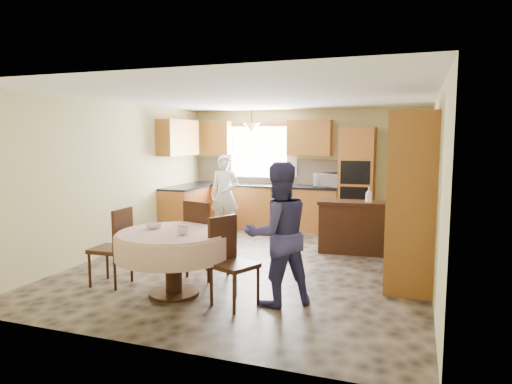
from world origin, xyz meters
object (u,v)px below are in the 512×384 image
object	(u,v)px
oven_tower	(357,181)
person_sink	(225,195)
cupboard	(412,200)
person_dining	(278,234)
chair_left	(116,243)
dining_table	(173,246)
chair_back	(203,235)
chair_right	(230,256)
sideboard	(353,229)

from	to	relation	value
oven_tower	person_sink	bearing A→B (deg)	-160.46
cupboard	person_sink	world-z (taller)	cupboard
person_dining	chair_left	bearing A→B (deg)	-37.14
cupboard	dining_table	bearing A→B (deg)	-152.64
chair_back	chair_right	size ratio (longest dim) A/B	1.05
cupboard	person_sink	xyz separation A→B (m)	(-3.54, 2.10, -0.33)
cupboard	person_dining	world-z (taller)	cupboard
sideboard	chair_right	distance (m)	3.04
dining_table	person_dining	size ratio (longest dim) A/B	0.84
cupboard	chair_left	bearing A→B (deg)	-159.78
person_dining	sideboard	bearing A→B (deg)	-139.12
oven_tower	sideboard	distance (m)	1.70
sideboard	chair_left	distance (m)	3.82
dining_table	person_sink	bearing A→B (deg)	103.44
sideboard	dining_table	distance (m)	3.33
chair_left	person_sink	distance (m)	3.43
oven_tower	chair_left	size ratio (longest dim) A/B	2.09
oven_tower	dining_table	bearing A→B (deg)	-110.48
oven_tower	cupboard	bearing A→B (deg)	-70.23
person_dining	cupboard	bearing A→B (deg)	-177.01
sideboard	person_sink	size ratio (longest dim) A/B	0.72
cupboard	chair_right	world-z (taller)	cupboard
oven_tower	chair_right	world-z (taller)	oven_tower
chair_back	person_sink	distance (m)	2.91
oven_tower	chair_right	distance (m)	4.54
sideboard	person_dining	size ratio (longest dim) A/B	0.69
cupboard	dining_table	world-z (taller)	cupboard
chair_right	person_dining	distance (m)	0.61
oven_tower	dining_table	distance (m)	4.69
cupboard	chair_left	distance (m)	3.87
dining_table	chair_left	size ratio (longest dim) A/B	1.37
oven_tower	person_dining	xyz separation A→B (m)	(-0.35, -4.24, -0.24)
cupboard	chair_back	size ratio (longest dim) A/B	2.09
oven_tower	chair_left	xyz separation A→B (m)	(-2.52, -4.30, -0.50)
sideboard	person_sink	distance (m)	2.73
sideboard	dining_table	size ratio (longest dim) A/B	0.82
chair_back	cupboard	bearing A→B (deg)	-149.46
chair_back	person_dining	bearing A→B (deg)	170.92
cupboard	chair_right	size ratio (longest dim) A/B	2.20
chair_right	person_sink	distance (m)	3.90
dining_table	chair_back	distance (m)	0.73
cupboard	person_sink	distance (m)	4.13
sideboard	chair_back	size ratio (longest dim) A/B	1.07
chair_back	person_dining	distance (m)	1.40
chair_right	cupboard	bearing A→B (deg)	-29.01
chair_left	person_sink	bearing A→B (deg)	176.75
dining_table	chair_right	world-z (taller)	chair_right
sideboard	chair_back	bearing A→B (deg)	-133.81
sideboard	dining_table	bearing A→B (deg)	-126.14
oven_tower	person_sink	distance (m)	2.64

